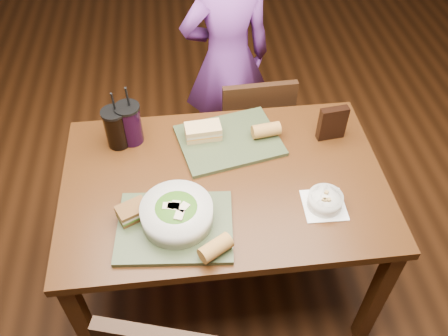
{
  "coord_description": "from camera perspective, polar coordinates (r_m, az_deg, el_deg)",
  "views": [
    {
      "loc": [
        -0.14,
        -1.26,
        2.17
      ],
      "look_at": [
        0.0,
        0.0,
        0.82
      ],
      "focal_mm": 38.0,
      "sensor_mm": 36.0,
      "label": 1
    }
  ],
  "objects": [
    {
      "name": "baguette_near",
      "position": [
        1.65,
        -1.02,
        -9.59
      ],
      "size": [
        0.13,
        0.11,
        0.06
      ],
      "primitive_type": "cylinder",
      "rotation": [
        0.0,
        1.57,
        0.55
      ],
      "color": "#AD7533",
      "rests_on": "tray_near"
    },
    {
      "name": "baguette_far",
      "position": [
        2.05,
        5.08,
        4.55
      ],
      "size": [
        0.13,
        0.08,
        0.06
      ],
      "primitive_type": "cylinder",
      "rotation": [
        0.0,
        1.57,
        0.13
      ],
      "color": "#AD7533",
      "rests_on": "tray_far"
    },
    {
      "name": "sandwich_far",
      "position": [
        2.04,
        -2.53,
        4.43
      ],
      "size": [
        0.16,
        0.09,
        0.06
      ],
      "color": "tan",
      "rests_on": "tray_far"
    },
    {
      "name": "ground",
      "position": [
        2.51,
        0.0,
        -12.9
      ],
      "size": [
        6.0,
        6.0,
        0.0
      ],
      "primitive_type": "plane",
      "color": "#381C0B",
      "rests_on": "ground"
    },
    {
      "name": "salad_bowl",
      "position": [
        1.73,
        -5.7,
        -5.37
      ],
      "size": [
        0.26,
        0.26,
        0.09
      ],
      "color": "silver",
      "rests_on": "tray_near"
    },
    {
      "name": "tray_near",
      "position": [
        1.76,
        -5.92,
        -7.08
      ],
      "size": [
        0.45,
        0.36,
        0.02
      ],
      "primitive_type": "cube",
      "rotation": [
        0.0,
        0.0,
        -0.09
      ],
      "color": "#323D24",
      "rests_on": "dining_table"
    },
    {
      "name": "cup_berry",
      "position": [
        2.04,
        -11.29,
        5.27
      ],
      "size": [
        0.11,
        0.11,
        0.29
      ],
      "color": "black",
      "rests_on": "dining_table"
    },
    {
      "name": "chip_bag",
      "position": [
        2.08,
        12.9,
        5.28
      ],
      "size": [
        0.12,
        0.05,
        0.16
      ],
      "primitive_type": "cube",
      "rotation": [
        0.0,
        0.0,
        0.12
      ],
      "color": "black",
      "rests_on": "dining_table"
    },
    {
      "name": "soup_bowl",
      "position": [
        1.84,
        12.06,
        -3.85
      ],
      "size": [
        0.16,
        0.16,
        0.07
      ],
      "color": "white",
      "rests_on": "dining_table"
    },
    {
      "name": "diner",
      "position": [
        2.66,
        0.36,
        12.85
      ],
      "size": [
        0.54,
        0.4,
        1.38
      ],
      "primitive_type": "imported",
      "rotation": [
        0.0,
        0.0,
        3.29
      ],
      "color": "#72338C",
      "rests_on": "ground"
    },
    {
      "name": "dining_table",
      "position": [
        1.97,
        0.0,
        -3.19
      ],
      "size": [
        1.3,
        0.85,
        0.75
      ],
      "color": "#41220D",
      "rests_on": "ground"
    },
    {
      "name": "cup_cola",
      "position": [
        2.04,
        -12.84,
        4.75
      ],
      "size": [
        0.1,
        0.1,
        0.28
      ],
      "color": "black",
      "rests_on": "dining_table"
    },
    {
      "name": "tray_far",
      "position": [
        2.05,
        0.62,
        3.33
      ],
      "size": [
        0.48,
        0.4,
        0.02
      ],
      "primitive_type": "cube",
      "rotation": [
        0.0,
        0.0,
        0.21
      ],
      "color": "#323D24",
      "rests_on": "dining_table"
    },
    {
      "name": "chair_far",
      "position": [
        2.55,
        3.64,
        4.47
      ],
      "size": [
        0.37,
        0.37,
        0.83
      ],
      "color": "black",
      "rests_on": "ground"
    },
    {
      "name": "sandwich_near",
      "position": [
        1.78,
        -10.93,
        -5.18
      ],
      "size": [
        0.13,
        0.12,
        0.05
      ],
      "color": "#593819",
      "rests_on": "tray_near"
    }
  ]
}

